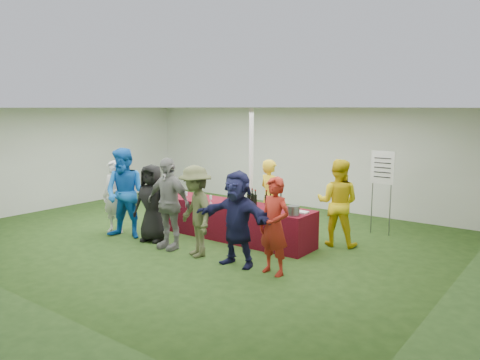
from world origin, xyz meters
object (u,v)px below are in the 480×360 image
Objects in this scene: dump_bucket at (293,211)px; customer_4 at (196,211)px; serving_table at (232,221)px; customer_2 at (152,203)px; customer_3 at (168,203)px; customer_0 at (114,197)px; customer_6 at (274,226)px; staff_back at (338,203)px; customer_1 at (126,193)px; wine_list_sign at (382,174)px; staff_pourer at (270,198)px; customer_5 at (237,218)px.

customer_4 reaches higher than dump_bucket.
serving_table is 1.69m from customer_2.
customer_3 reaches higher than customer_4.
customer_4 is at bearing -81.84° from serving_table.
customer_0 is 0.94× the size of customer_4.
customer_0 is (-2.33, -1.17, 0.42)m from serving_table.
customer_4 is 1.66m from customer_6.
customer_2 is (-3.14, -1.98, -0.07)m from staff_back.
customer_4 is (2.00, -0.04, -0.10)m from customer_1.
customer_3 reaches higher than customer_0.
wine_list_sign reaches higher than customer_4.
staff_pourer is at bearing 132.59° from customer_6.
customer_0 is 0.56m from customer_1.
dump_bucket is 0.13× the size of wine_list_sign.
dump_bucket is 4.03m from customer_0.
customer_5 reaches higher than dump_bucket.
staff_pourer is 3.01m from customer_1.
staff_back is at bearing 94.60° from customer_6.
wine_list_sign is at bearing 42.41° from serving_table.
customer_3 is at bearing -130.15° from wine_list_sign.
customer_4 reaches higher than serving_table.
dump_bucket is 1.17m from customer_5.
staff_back reaches higher than customer_6.
customer_2 reaches higher than serving_table.
staff_back is 4.74m from customer_0.
customer_4 is 1.01× the size of customer_5.
customer_6 is at bearing -1.51° from customer_3.
wine_list_sign is at bearing 47.81° from customer_3.
serving_table is 2.00× the size of wine_list_sign.
staff_back is 1.09× the size of customer_2.
wine_list_sign is 1.14× the size of customer_0.
customer_0 reaches higher than dump_bucket.
serving_table is 2.29m from customer_1.
customer_4 is (0.19, -1.33, 0.46)m from serving_table.
customer_1 is (-1.81, -1.29, 0.57)m from serving_table.
serving_table is 2.20× the size of staff_pourer.
customer_5 is at bearing -49.25° from serving_table.
wine_list_sign reaches higher than customer_5.
staff_pourer is 0.98× the size of customer_4.
customer_5 is (1.11, -1.29, 0.45)m from serving_table.
customer_1 is 3.66m from customer_6.
customer_1 is at bearing 177.79° from customer_3.
wine_list_sign is 0.96× the size of customer_1.
customer_2 is (-1.18, -1.13, 0.41)m from serving_table.
customer_0 is at bearing 174.01° from customer_3.
customer_6 is (-0.50, -3.42, -0.51)m from wine_list_sign.
customer_1 reaches higher than staff_back.
customer_3 reaches higher than staff_pourer.
customer_1 is at bearing -23.90° from customer_0.
customer_6 is at bearing -0.74° from customer_5.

